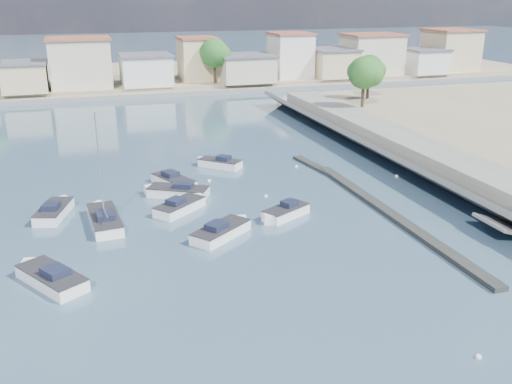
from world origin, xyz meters
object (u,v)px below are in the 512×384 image
at_px(motorboat_c, 175,192).
at_px(motorboat_d, 284,213).
at_px(motorboat_b, 182,206).
at_px(motorboat_e, 55,211).
at_px(sailboat, 104,219).
at_px(motorboat_a, 49,277).
at_px(motorboat_f, 218,163).
at_px(motorboat_h, 223,231).
at_px(motorboat_g, 175,182).

height_order(motorboat_c, motorboat_d, same).
bearing_deg(motorboat_b, motorboat_e, 168.14).
xyz_separation_m(motorboat_b, motorboat_c, (0.13, 3.74, 0.00)).
height_order(motorboat_c, sailboat, sailboat).
distance_m(motorboat_c, motorboat_e, 10.15).
distance_m(motorboat_a, motorboat_e, 11.83).
xyz_separation_m(motorboat_c, motorboat_e, (-10.02, -1.66, -0.00)).
bearing_deg(motorboat_c, motorboat_f, 52.58).
distance_m(motorboat_a, sailboat, 9.60).
relative_size(motorboat_a, motorboat_b, 1.17).
bearing_deg(motorboat_c, motorboat_h, -79.22).
bearing_deg(motorboat_h, motorboat_b, 108.27).
relative_size(motorboat_a, sailboat, 0.61).
distance_m(motorboat_d, motorboat_g, 12.40).
relative_size(motorboat_d, motorboat_e, 0.81).
distance_m(motorboat_b, motorboat_h, 6.30).
bearing_deg(motorboat_d, motorboat_e, 160.82).
xyz_separation_m(motorboat_a, motorboat_d, (17.49, 5.79, -0.00)).
bearing_deg(motorboat_f, sailboat, -134.86).
bearing_deg(motorboat_a, motorboat_e, 89.40).
height_order(motorboat_b, sailboat, sailboat).
distance_m(motorboat_a, motorboat_f, 26.23).
relative_size(motorboat_h, sailboat, 0.56).
relative_size(motorboat_b, motorboat_g, 0.87).
xyz_separation_m(motorboat_d, sailboat, (-13.70, 3.04, 0.03)).
xyz_separation_m(motorboat_c, motorboat_f, (5.69, 7.43, -0.00)).
distance_m(motorboat_d, motorboat_e, 18.39).
xyz_separation_m(motorboat_h, sailboat, (-8.20, 5.06, 0.03)).
relative_size(motorboat_a, motorboat_c, 0.98).
bearing_deg(motorboat_f, motorboat_c, -127.42).
bearing_deg(motorboat_d, sailboat, 167.50).
xyz_separation_m(motorboat_e, motorboat_h, (11.87, -8.06, 0.00)).
bearing_deg(motorboat_b, motorboat_g, 84.88).
distance_m(motorboat_b, motorboat_e, 10.11).
height_order(motorboat_a, motorboat_f, same).
bearing_deg(motorboat_b, motorboat_h, -71.73).
distance_m(motorboat_a, motorboat_b, 13.98).
xyz_separation_m(motorboat_a, motorboat_e, (0.12, 11.83, -0.00)).
xyz_separation_m(motorboat_f, sailboat, (-12.04, -12.10, 0.03)).
bearing_deg(motorboat_e, motorboat_h, -34.19).
height_order(motorboat_d, motorboat_f, same).
height_order(motorboat_g, sailboat, sailboat).
bearing_deg(motorboat_b, motorboat_c, 88.07).
distance_m(motorboat_e, sailboat, 4.74).
relative_size(motorboat_e, sailboat, 0.60).
relative_size(motorboat_d, motorboat_f, 1.01).
height_order(motorboat_b, motorboat_f, same).
height_order(motorboat_c, motorboat_h, same).
height_order(motorboat_d, motorboat_h, same).
xyz_separation_m(motorboat_c, motorboat_h, (1.85, -9.72, -0.00)).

